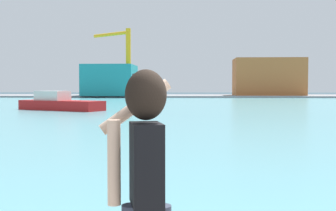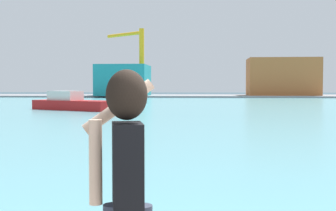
{
  "view_description": "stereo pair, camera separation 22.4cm",
  "coord_description": "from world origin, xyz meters",
  "px_view_note": "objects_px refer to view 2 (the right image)",
  "views": [
    {
      "loc": [
        -0.88,
        -2.55,
        2.24
      ],
      "look_at": [
        -1.25,
        4.16,
        1.94
      ],
      "focal_mm": 45.96,
      "sensor_mm": 36.0,
      "label": 1
    },
    {
      "loc": [
        -0.66,
        -2.53,
        2.24
      ],
      "look_at": [
        -1.25,
        4.16,
        1.94
      ],
      "focal_mm": 45.96,
      "sensor_mm": 36.0,
      "label": 2
    }
  ],
  "objects_px": {
    "warehouse_right": "(282,77)",
    "port_crane": "(137,55)",
    "warehouse_left": "(124,80)",
    "person_photographer": "(126,169)",
    "boat_moored": "(72,103)"
  },
  "relations": [
    {
      "from": "warehouse_right",
      "to": "port_crane",
      "type": "height_order",
      "value": "port_crane"
    },
    {
      "from": "warehouse_left",
      "to": "warehouse_right",
      "type": "height_order",
      "value": "warehouse_right"
    },
    {
      "from": "person_photographer",
      "to": "boat_moored",
      "type": "distance_m",
      "value": 38.9
    },
    {
      "from": "warehouse_right",
      "to": "boat_moored",
      "type": "bearing_deg",
      "value": -118.34
    },
    {
      "from": "boat_moored",
      "to": "warehouse_right",
      "type": "distance_m",
      "value": 60.9
    },
    {
      "from": "person_photographer",
      "to": "warehouse_left",
      "type": "height_order",
      "value": "warehouse_left"
    },
    {
      "from": "person_photographer",
      "to": "port_crane",
      "type": "bearing_deg",
      "value": -4.5
    },
    {
      "from": "boat_moored",
      "to": "warehouse_left",
      "type": "relative_size",
      "value": 0.85
    },
    {
      "from": "person_photographer",
      "to": "warehouse_right",
      "type": "xyz_separation_m",
      "value": [
        16.71,
        90.45,
        2.61
      ]
    },
    {
      "from": "warehouse_right",
      "to": "person_photographer",
      "type": "bearing_deg",
      "value": -100.47
    },
    {
      "from": "person_photographer",
      "to": "warehouse_right",
      "type": "bearing_deg",
      "value": -24.11
    },
    {
      "from": "warehouse_right",
      "to": "port_crane",
      "type": "xyz_separation_m",
      "value": [
        -30.32,
        -5.84,
        4.5
      ]
    },
    {
      "from": "person_photographer",
      "to": "boat_moored",
      "type": "bearing_deg",
      "value": 4.56
    },
    {
      "from": "boat_moored",
      "to": "warehouse_right",
      "type": "relative_size",
      "value": 0.62
    },
    {
      "from": "boat_moored",
      "to": "warehouse_left",
      "type": "bearing_deg",
      "value": 122.35
    }
  ]
}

